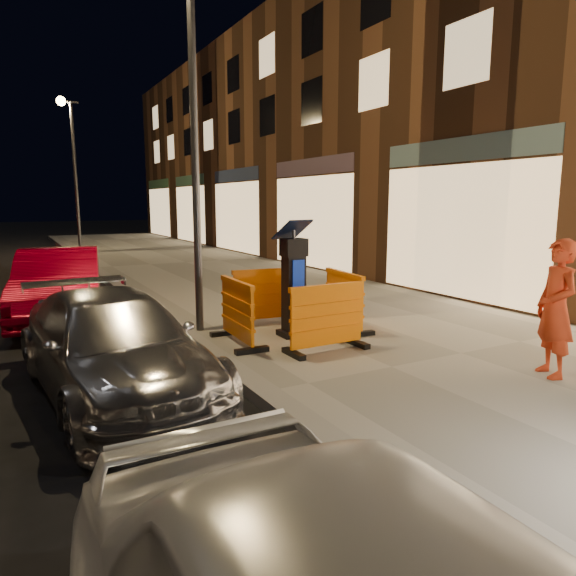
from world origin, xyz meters
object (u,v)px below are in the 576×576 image
barrier_back (267,296)px  man (556,308)px  car_silver (117,394)px  car_red (62,319)px  barrier_kerbside (237,312)px  barrier_bldgside (344,300)px  parking_kiosk (294,282)px  barrier_front (327,318)px

barrier_back → man: 4.48m
car_silver → car_red: size_ratio=0.99×
barrier_back → car_silver: 3.42m
car_silver → man: size_ratio=2.43×
barrier_back → barrier_kerbside: same height
barrier_kerbside → man: bearing=-136.4°
barrier_bldgside → barrier_back: bearing=51.1°
parking_kiosk → man: size_ratio=1.03×
barrier_kerbside → car_silver: size_ratio=0.30×
car_silver → man: (4.66, -2.29, 0.98)m
barrier_bldgside → man: size_ratio=0.74×
barrier_bldgside → man: man is taller
barrier_back → man: size_ratio=0.74×
car_silver → man: 5.29m
barrier_kerbside → barrier_front: bearing=-132.9°
barrier_bldgside → car_red: 5.48m
parking_kiosk → barrier_back: parking_kiosk is taller
barrier_bldgside → car_silver: bearing=108.6°
barrier_front → car_red: (-3.02, 4.67, -0.63)m
barrier_front → barrier_kerbside: bearing=134.1°
car_red → man: size_ratio=2.46×
barrier_front → man: (1.81, -2.18, 0.35)m
barrier_back → barrier_bldgside: 1.34m
barrier_kerbside → man: size_ratio=0.74×
barrier_back → car_red: 4.15m
parking_kiosk → barrier_front: size_ratio=1.40×
man → barrier_front: bearing=-115.8°
barrier_front → car_red: size_ratio=0.30×
barrier_front → barrier_bldgside: bearing=44.1°
barrier_back → man: bearing=-58.9°
parking_kiosk → barrier_back: 1.02m
car_silver → man: man is taller
barrier_front → car_silver: barrier_front is taller
parking_kiosk → barrier_kerbside: parking_kiosk is taller
barrier_front → barrier_bldgside: (0.95, 0.95, 0.00)m
barrier_kerbside → car_silver: bearing=115.9°
barrier_front → barrier_kerbside: same height
barrier_back → barrier_kerbside: bearing=-127.9°
parking_kiosk → barrier_back: (0.00, 0.95, -0.38)m
barrier_kerbside → car_silver: barrier_kerbside is taller
barrier_bldgside → car_red: bearing=53.0°
parking_kiosk → car_red: (-3.02, 3.72, -1.00)m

